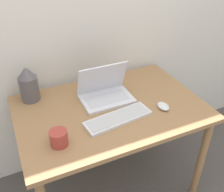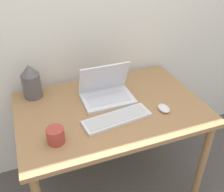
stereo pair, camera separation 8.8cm
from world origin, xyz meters
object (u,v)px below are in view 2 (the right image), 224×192
Objects in this scene: vase at (31,81)px; mug at (56,135)px; mouse at (164,108)px; laptop at (106,91)px; keyboard at (117,118)px.

mug is (0.06, -0.49, -0.07)m from vase.
mug reaches higher than mouse.
vase is at bearing 157.33° from laptop.
vase is 2.50× the size of mug.
laptop is at bearing 37.75° from mug.
laptop is 0.50m from mug.
mouse is 0.40× the size of vase.
keyboard is at bearing 9.34° from mug.
vase reaches higher than mug.
laptop reaches higher than keyboard.
mug reaches higher than keyboard.
vase reaches higher than mouse.
laptop reaches higher than mug.
laptop is at bearing -22.67° from vase.
keyboard is 4.49× the size of mug.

